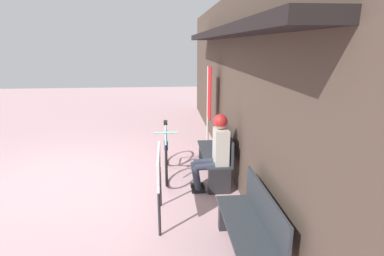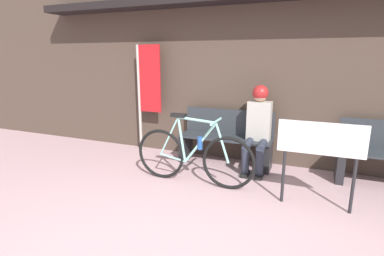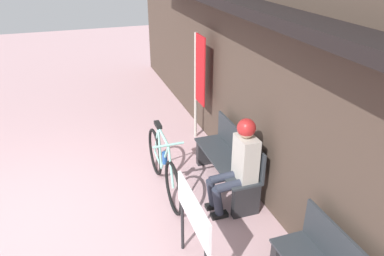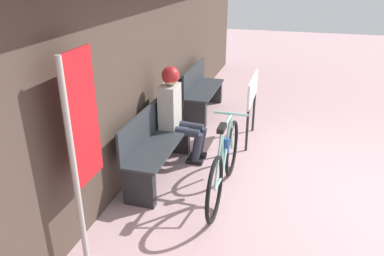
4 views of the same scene
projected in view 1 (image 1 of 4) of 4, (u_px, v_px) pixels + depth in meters
The scene contains 8 objects.
ground_plane at pixel (76, 179), 5.36m from camera, with size 24.00×24.00×0.00m, color #C69EA3.
storefront_wall at pixel (235, 84), 5.15m from camera, with size 12.00×0.56×3.20m.
park_bench_near at pixel (216, 156), 5.40m from camera, with size 1.44×0.42×0.86m.
bicycle at pixel (166, 154), 5.51m from camera, with size 1.68×0.40×0.95m.
person_seated at pixel (216, 147), 4.81m from camera, with size 0.34×0.60×1.28m.
park_bench_far at pixel (250, 231), 3.23m from camera, with size 1.34×0.42×0.86m.
banner_pole at pixel (209, 99), 6.58m from camera, with size 0.45×0.05×1.87m.
signboard at pixel (159, 170), 3.93m from camera, with size 0.91×0.04×0.99m.
Camera 1 is at (5.08, 1.66, 2.33)m, focal length 28.00 mm.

